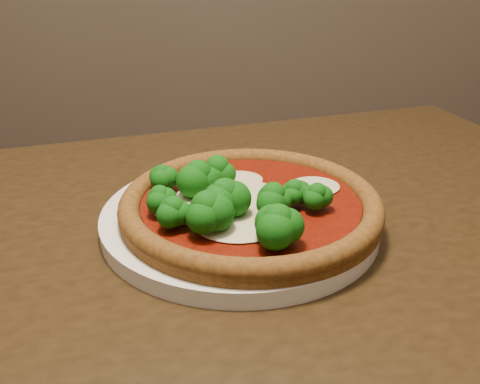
{
  "coord_description": "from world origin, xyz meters",
  "views": [
    {
      "loc": [
        0.03,
        -0.56,
        1.04
      ],
      "look_at": [
        0.07,
        -0.04,
        0.79
      ],
      "focal_mm": 40.0,
      "sensor_mm": 36.0,
      "label": 1
    }
  ],
  "objects": [
    {
      "name": "dining_table",
      "position": [
        0.0,
        -0.1,
        0.64
      ],
      "size": [
        1.29,
        1.0,
        0.75
      ],
      "rotation": [
        0.0,
        0.0,
        0.24
      ],
      "color": "black",
      "rests_on": "floor"
    },
    {
      "name": "pizza",
      "position": [
        0.08,
        -0.06,
        0.78
      ],
      "size": [
        0.28,
        0.28,
        0.06
      ],
      "rotation": [
        0.0,
        0.0,
        0.29
      ],
      "color": "brown",
      "rests_on": "plate"
    },
    {
      "name": "plate",
      "position": [
        0.07,
        -0.04,
        0.76
      ],
      "size": [
        0.3,
        0.3,
        0.02
      ],
      "primitive_type": "cylinder",
      "color": "white",
      "rests_on": "dining_table"
    }
  ]
}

